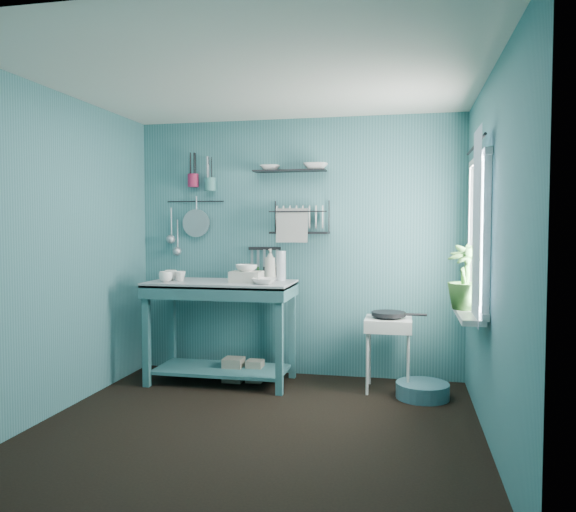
% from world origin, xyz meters
% --- Properties ---
extents(floor, '(3.20, 3.20, 0.00)m').
position_xyz_m(floor, '(0.00, 0.00, 0.00)').
color(floor, black).
rests_on(floor, ground).
extents(ceiling, '(3.20, 3.20, 0.00)m').
position_xyz_m(ceiling, '(0.00, 0.00, 2.50)').
color(ceiling, silver).
rests_on(ceiling, ground).
extents(wall_back, '(3.20, 0.00, 3.20)m').
position_xyz_m(wall_back, '(0.00, 1.50, 1.25)').
color(wall_back, '#3A7377').
rests_on(wall_back, ground).
extents(wall_front, '(3.20, 0.00, 3.20)m').
position_xyz_m(wall_front, '(0.00, -1.50, 1.25)').
color(wall_front, '#3A7377').
rests_on(wall_front, ground).
extents(wall_left, '(0.00, 3.00, 3.00)m').
position_xyz_m(wall_left, '(-1.60, 0.00, 1.25)').
color(wall_left, '#3A7377').
rests_on(wall_left, ground).
extents(wall_right, '(0.00, 3.00, 3.00)m').
position_xyz_m(wall_right, '(1.60, 0.00, 1.25)').
color(wall_right, '#3A7377').
rests_on(wall_right, ground).
extents(work_counter, '(1.38, 0.76, 0.95)m').
position_xyz_m(work_counter, '(-0.63, 1.06, 0.47)').
color(work_counter, '#346A6E').
rests_on(work_counter, floor).
extents(mug_left, '(0.12, 0.12, 0.10)m').
position_xyz_m(mug_left, '(-1.11, 0.90, 0.99)').
color(mug_left, white).
rests_on(mug_left, work_counter).
extents(mug_mid, '(0.14, 0.14, 0.09)m').
position_xyz_m(mug_mid, '(-1.01, 1.00, 0.99)').
color(mug_mid, white).
rests_on(mug_mid, work_counter).
extents(mug_right, '(0.17, 0.17, 0.10)m').
position_xyz_m(mug_right, '(-1.13, 1.06, 0.99)').
color(mug_right, white).
rests_on(mug_right, work_counter).
extents(wash_tub, '(0.28, 0.22, 0.10)m').
position_xyz_m(wash_tub, '(-0.38, 1.04, 1.00)').
color(wash_tub, beige).
rests_on(wash_tub, work_counter).
extents(tub_bowl, '(0.20, 0.19, 0.06)m').
position_xyz_m(tub_bowl, '(-0.38, 1.04, 1.08)').
color(tub_bowl, white).
rests_on(tub_bowl, wash_tub).
extents(soap_bottle, '(0.12, 0.12, 0.30)m').
position_xyz_m(soap_bottle, '(-0.21, 1.26, 1.10)').
color(soap_bottle, beige).
rests_on(soap_bottle, work_counter).
extents(water_bottle, '(0.09, 0.09, 0.28)m').
position_xyz_m(water_bottle, '(-0.11, 1.28, 1.09)').
color(water_bottle, silver).
rests_on(water_bottle, work_counter).
extents(counter_bowl, '(0.22, 0.22, 0.05)m').
position_xyz_m(counter_bowl, '(-0.18, 0.91, 0.97)').
color(counter_bowl, white).
rests_on(counter_bowl, work_counter).
extents(hotplate_stand, '(0.44, 0.44, 0.65)m').
position_xyz_m(hotplate_stand, '(0.90, 1.10, 0.32)').
color(hotplate_stand, white).
rests_on(hotplate_stand, floor).
extents(frying_pan, '(0.30, 0.30, 0.03)m').
position_xyz_m(frying_pan, '(0.90, 1.10, 0.69)').
color(frying_pan, black).
rests_on(frying_pan, hotplate_stand).
extents(knife_strip, '(0.32, 0.07, 0.03)m').
position_xyz_m(knife_strip, '(-0.32, 1.47, 1.24)').
color(knife_strip, black).
rests_on(knife_strip, wall_back).
extents(dish_rack, '(0.57, 0.30, 0.32)m').
position_xyz_m(dish_rack, '(0.06, 1.37, 1.55)').
color(dish_rack, black).
rests_on(dish_rack, wall_back).
extents(upper_shelf, '(0.70, 0.18, 0.02)m').
position_xyz_m(upper_shelf, '(-0.05, 1.40, 1.99)').
color(upper_shelf, black).
rests_on(upper_shelf, wall_back).
extents(shelf_bowl_left, '(0.22, 0.22, 0.05)m').
position_xyz_m(shelf_bowl_left, '(-0.24, 1.40, 2.08)').
color(shelf_bowl_left, white).
rests_on(shelf_bowl_left, upper_shelf).
extents(shelf_bowl_right, '(0.24, 0.24, 0.06)m').
position_xyz_m(shelf_bowl_right, '(0.20, 1.40, 2.05)').
color(shelf_bowl_right, white).
rests_on(shelf_bowl_right, upper_shelf).
extents(utensil_cup_magenta, '(0.11, 0.11, 0.13)m').
position_xyz_m(utensil_cup_magenta, '(-1.04, 1.42, 1.91)').
color(utensil_cup_magenta, '#981C41').
rests_on(utensil_cup_magenta, wall_back).
extents(utensil_cup_teal, '(0.11, 0.11, 0.13)m').
position_xyz_m(utensil_cup_teal, '(-0.86, 1.42, 1.87)').
color(utensil_cup_teal, teal).
rests_on(utensil_cup_teal, wall_back).
extents(colander, '(0.28, 0.03, 0.28)m').
position_xyz_m(colander, '(-1.02, 1.45, 1.49)').
color(colander, '#ACAEB4').
rests_on(colander, wall_back).
extents(ladle_outer, '(0.01, 0.01, 0.30)m').
position_xyz_m(ladle_outer, '(-1.29, 1.46, 1.50)').
color(ladle_outer, '#ACAEB4').
rests_on(ladle_outer, wall_back).
extents(ladle_inner, '(0.01, 0.01, 0.30)m').
position_xyz_m(ladle_inner, '(-1.23, 1.46, 1.37)').
color(ladle_inner, '#ACAEB4').
rests_on(ladle_inner, wall_back).
extents(hook_rail, '(0.60, 0.01, 0.01)m').
position_xyz_m(hook_rail, '(-1.04, 1.47, 1.71)').
color(hook_rail, black).
rests_on(hook_rail, wall_back).
extents(window_glass, '(0.00, 1.10, 1.10)m').
position_xyz_m(window_glass, '(1.59, 0.45, 1.40)').
color(window_glass, white).
rests_on(window_glass, wall_right).
extents(windowsill, '(0.16, 0.95, 0.04)m').
position_xyz_m(windowsill, '(1.50, 0.45, 0.81)').
color(windowsill, white).
rests_on(windowsill, wall_right).
extents(curtain, '(0.00, 1.35, 1.35)m').
position_xyz_m(curtain, '(1.52, 0.15, 1.45)').
color(curtain, white).
rests_on(curtain, wall_right).
extents(curtain_rod, '(0.02, 1.05, 0.02)m').
position_xyz_m(curtain_rod, '(1.54, 0.45, 2.05)').
color(curtain_rod, black).
rests_on(curtain_rod, wall_right).
extents(potted_plant, '(0.34, 0.34, 0.49)m').
position_xyz_m(potted_plant, '(1.49, 0.51, 1.08)').
color(potted_plant, '#39702D').
rests_on(potted_plant, windowsill).
extents(storage_tin_large, '(0.18, 0.18, 0.22)m').
position_xyz_m(storage_tin_large, '(-0.53, 1.11, 0.11)').
color(storage_tin_large, gray).
rests_on(storage_tin_large, floor).
extents(storage_tin_small, '(0.15, 0.15, 0.20)m').
position_xyz_m(storage_tin_small, '(-0.33, 1.14, 0.10)').
color(storage_tin_small, gray).
rests_on(storage_tin_small, floor).
extents(floor_basin, '(0.45, 0.45, 0.13)m').
position_xyz_m(floor_basin, '(1.20, 0.93, 0.07)').
color(floor_basin, '#3F707C').
rests_on(floor_basin, floor).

